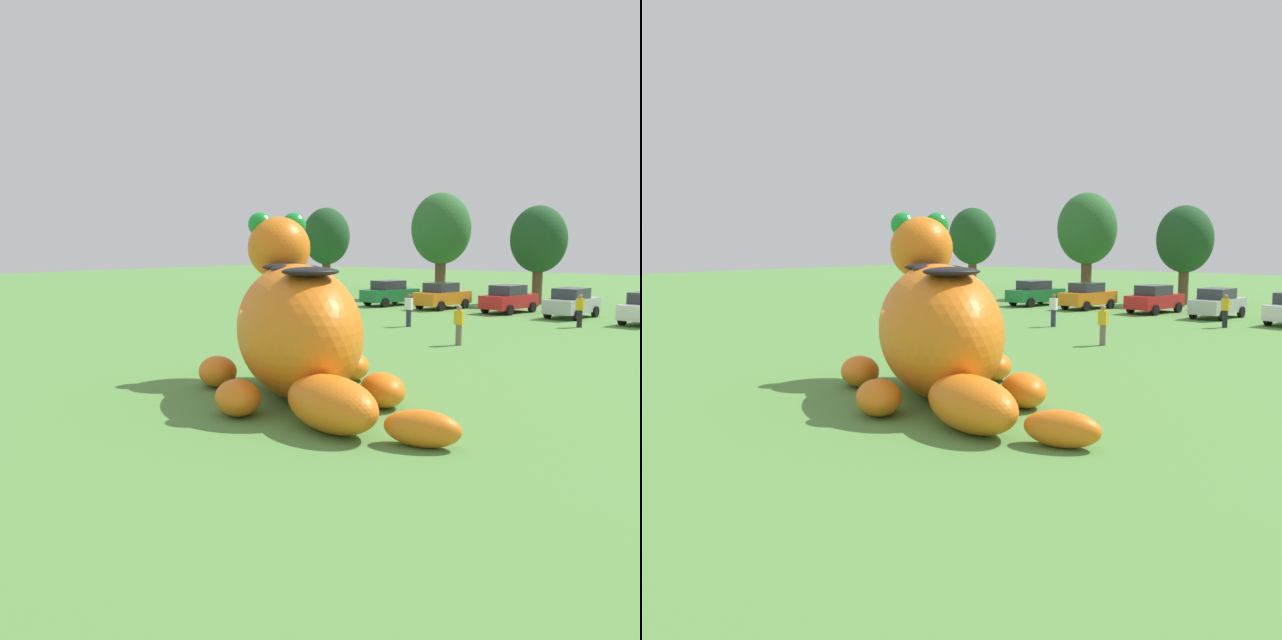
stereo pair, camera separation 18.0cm
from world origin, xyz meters
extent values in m
plane|color=#568E42|center=(0.00, 0.00, 0.00)|extent=(160.00, 160.00, 0.00)
ellipsoid|color=orange|center=(0.02, 0.15, 1.89)|extent=(7.40, 6.70, 3.78)
ellipsoid|color=orange|center=(-2.28, 1.85, 4.18)|extent=(2.95, 2.91, 1.99)
sphere|color=green|center=(-2.84, 1.59, 4.93)|extent=(0.80, 0.80, 0.80)
sphere|color=green|center=(-2.19, 2.47, 4.93)|extent=(0.80, 0.80, 0.80)
ellipsoid|color=black|center=(-1.20, 1.05, 3.63)|extent=(1.87, 1.93, 0.25)
ellipsoid|color=black|center=(0.02, 0.15, 3.63)|extent=(1.87, 1.93, 0.25)
ellipsoid|color=black|center=(1.37, -0.85, 3.63)|extent=(1.87, 1.93, 0.25)
ellipsoid|color=orange|center=(-2.72, -0.44, 0.46)|extent=(1.99, 1.89, 0.92)
ellipsoid|color=orange|center=(-0.22, 2.94, 0.46)|extent=(1.99, 1.89, 0.92)
ellipsoid|color=orange|center=(0.35, -2.50, 0.46)|extent=(1.99, 1.89, 0.92)
ellipsoid|color=orange|center=(2.65, 0.60, 0.46)|extent=(1.99, 1.89, 0.92)
ellipsoid|color=orange|center=(3.12, -2.15, 0.66)|extent=(3.33, 2.31, 1.32)
ellipsoid|color=orange|center=(5.38, -1.83, 0.40)|extent=(1.88, 1.23, 0.81)
cube|color=#1E7238|center=(-13.76, 25.07, 0.72)|extent=(2.51, 4.36, 0.80)
cube|color=#2D333D|center=(-13.79, 24.92, 1.42)|extent=(1.87, 2.23, 0.60)
cylinder|color=black|center=(-14.33, 26.48, 0.32)|extent=(0.37, 0.68, 0.64)
cylinder|color=black|center=(-12.67, 26.13, 0.32)|extent=(0.37, 0.68, 0.64)
cylinder|color=black|center=(-14.86, 24.00, 0.32)|extent=(0.37, 0.68, 0.64)
cylinder|color=black|center=(-13.19, 23.65, 0.32)|extent=(0.37, 0.68, 0.64)
cube|color=orange|center=(-9.78, 25.26, 0.72)|extent=(2.20, 4.28, 0.80)
cube|color=#2D333D|center=(-9.80, 25.11, 1.42)|extent=(1.73, 2.14, 0.60)
cylinder|color=black|center=(-10.47, 26.63, 0.32)|extent=(0.32, 0.67, 0.64)
cylinder|color=black|center=(-8.78, 26.41, 0.32)|extent=(0.32, 0.67, 0.64)
cylinder|color=black|center=(-10.79, 24.11, 0.32)|extent=(0.32, 0.67, 0.64)
cylinder|color=black|center=(-9.10, 23.89, 0.32)|extent=(0.32, 0.67, 0.64)
cube|color=red|center=(-5.38, 25.72, 0.72)|extent=(2.22, 4.29, 0.80)
cube|color=#2D333D|center=(-5.40, 25.57, 1.42)|extent=(1.74, 2.15, 0.60)
cylinder|color=black|center=(-6.06, 27.09, 0.32)|extent=(0.32, 0.67, 0.64)
cylinder|color=black|center=(-4.37, 26.87, 0.32)|extent=(0.32, 0.67, 0.64)
cylinder|color=black|center=(-6.39, 24.57, 0.32)|extent=(0.32, 0.67, 0.64)
cylinder|color=black|center=(-4.70, 24.35, 0.32)|extent=(0.32, 0.67, 0.64)
cube|color=#B7BABF|center=(-1.39, 25.41, 0.72)|extent=(1.95, 4.20, 0.80)
cube|color=#2D333D|center=(-1.40, 25.26, 1.42)|extent=(1.62, 2.06, 0.60)
cylinder|color=black|center=(-2.16, 26.73, 0.32)|extent=(0.28, 0.65, 0.64)
cylinder|color=black|center=(-0.46, 26.63, 0.32)|extent=(0.28, 0.65, 0.64)
cylinder|color=black|center=(-2.32, 24.19, 0.32)|extent=(0.28, 0.65, 0.64)
cylinder|color=black|center=(-0.62, 24.09, 0.32)|extent=(0.28, 0.65, 0.64)
cylinder|color=black|center=(1.95, 23.61, 0.32)|extent=(0.34, 0.67, 0.64)
cylinder|color=brown|center=(-25.64, 32.65, 1.28)|extent=(0.73, 0.73, 2.56)
ellipsoid|color=#1E4C23|center=(-25.64, 32.65, 4.81)|extent=(4.10, 4.10, 4.92)
cylinder|color=brown|center=(-14.30, 32.71, 1.42)|extent=(0.81, 0.81, 2.84)
ellipsoid|color=#2D662D|center=(-14.30, 32.71, 5.34)|extent=(4.55, 4.55, 5.46)
cylinder|color=brown|center=(-6.38, 32.34, 1.20)|extent=(0.69, 0.69, 2.41)
ellipsoid|color=#1E4C23|center=(-6.38, 32.34, 4.53)|extent=(3.85, 3.85, 4.62)
cylinder|color=#726656|center=(-1.20, 11.78, 0.44)|extent=(0.26, 0.26, 0.88)
cube|color=gold|center=(-1.20, 11.78, 1.18)|extent=(0.38, 0.22, 0.60)
sphere|color=#9E7051|center=(-1.20, 11.78, 1.60)|extent=(0.22, 0.22, 0.22)
cylinder|color=#2D334C|center=(-6.33, 15.87, 0.44)|extent=(0.26, 0.26, 0.88)
cube|color=white|center=(-6.33, 15.87, 1.18)|extent=(0.38, 0.22, 0.60)
sphere|color=brown|center=(-6.33, 15.87, 1.60)|extent=(0.22, 0.22, 0.22)
cylinder|color=black|center=(0.54, 21.24, 0.44)|extent=(0.26, 0.26, 0.88)
cube|color=gold|center=(0.54, 21.24, 1.18)|extent=(0.38, 0.22, 0.60)
sphere|color=#9E7051|center=(0.54, 21.24, 1.60)|extent=(0.22, 0.22, 0.22)
camera|label=1|loc=(13.06, -14.42, 4.42)|focal=39.06mm
camera|label=2|loc=(13.19, -14.30, 4.42)|focal=39.06mm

